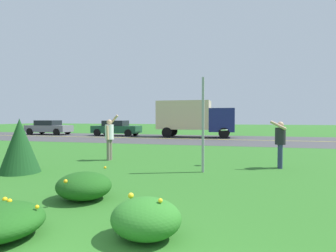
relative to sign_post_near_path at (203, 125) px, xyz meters
The scene contains 13 objects.
ground_plane 3.52m from the sign_post_near_path, 100.94° to the left, with size 120.00×120.00×0.00m, color #2D6B23.
highway_strip 13.15m from the sign_post_near_path, 92.65° to the left, with size 120.00×9.84×0.01m, color #424244.
highway_center_stripe 13.15m from the sign_post_near_path, 92.65° to the left, with size 120.00×0.16×0.00m, color yellow.
daylily_clump_mid_center 4.20m from the sign_post_near_path, 120.92° to the right, with size 1.16×1.06×0.62m.
daylily_clump_front_center 5.01m from the sign_post_near_path, 92.58° to the right, with size 1.01×0.90×0.60m.
sign_post_near_path is the anchor object (origin of this frame).
evergreen_shrub_side 5.73m from the sign_post_near_path, 164.95° to the right, with size 1.20×1.20×1.68m, color #19471E.
person_thrower_white_shirt 4.24m from the sign_post_near_path, 159.24° to the left, with size 0.48×0.49×1.84m.
person_catcher_dark_shirt 2.83m from the sign_post_near_path, 28.27° to the left, with size 0.53×0.49×1.62m.
frisbee_white 1.58m from the sign_post_near_path, 67.96° to the left, with size 0.25×0.25×0.07m.
car_gray_leftmost 23.27m from the sign_post_near_path, 138.98° to the left, with size 4.50×2.00×1.45m.
car_dark_green_center_left 18.30m from the sign_post_near_path, 123.42° to the left, with size 4.50×2.00×1.45m.
box_truck_navy 15.49m from the sign_post_near_path, 99.75° to the left, with size 6.70×2.46×3.20m.
Camera 1 is at (1.61, -1.66, 1.70)m, focal length 28.93 mm.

